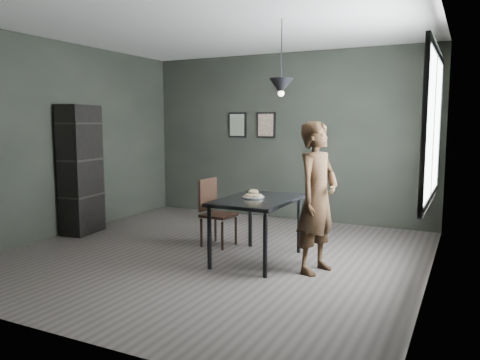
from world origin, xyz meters
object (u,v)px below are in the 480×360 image
at_px(woman, 317,198).
at_px(pendant_lamp, 281,86).
at_px(wood_chair, 214,208).
at_px(white_plate, 253,198).
at_px(cafe_table, 257,205).
at_px(shelf_unit, 81,170).

distance_m(woman, pendant_lamp, 1.34).
bearing_deg(wood_chair, woman, -12.56).
bearing_deg(woman, white_plate, 98.76).
xyz_separation_m(wood_chair, pendant_lamp, (1.07, -0.30, 1.54)).
xyz_separation_m(woman, pendant_lamp, (-0.51, 0.20, 1.22)).
xyz_separation_m(white_plate, wood_chair, (-0.77, 0.40, -0.25)).
height_order(cafe_table, pendant_lamp, pendant_lamp).
height_order(cafe_table, shelf_unit, shelf_unit).
relative_size(cafe_table, wood_chair, 1.34).
relative_size(white_plate, woman, 0.14).
bearing_deg(pendant_lamp, cafe_table, -158.20).
bearing_deg(cafe_table, woman, -7.23).
height_order(shelf_unit, pendant_lamp, pendant_lamp).
xyz_separation_m(wood_chair, shelf_unit, (-2.10, -0.25, 0.44)).
distance_m(white_plate, woman, 0.81).
bearing_deg(white_plate, shelf_unit, 177.10).
bearing_deg(white_plate, pendant_lamp, 19.28).
distance_m(white_plate, pendant_lamp, 1.33).
bearing_deg(cafe_table, white_plate, -175.39).
xyz_separation_m(woman, shelf_unit, (-3.68, 0.24, 0.12)).
xyz_separation_m(woman, wood_chair, (-1.57, 0.49, -0.32)).
relative_size(cafe_table, shelf_unit, 0.63).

